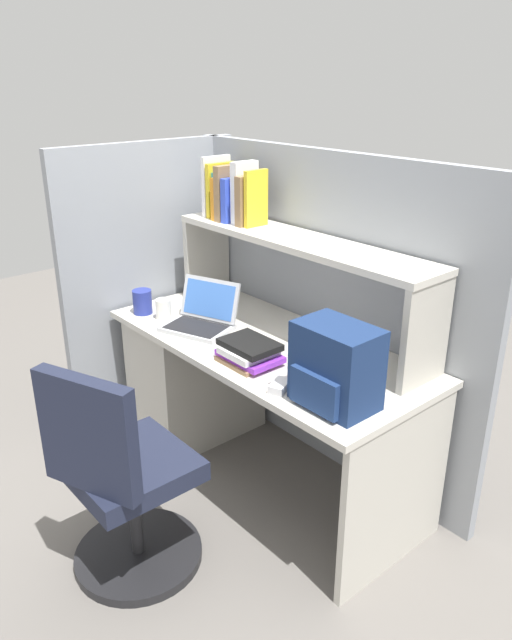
{
  "coord_description": "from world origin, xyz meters",
  "views": [
    {
      "loc": [
        1.87,
        -1.66,
        1.86
      ],
      "look_at": [
        0.0,
        -0.05,
        0.85
      ],
      "focal_mm": 33.93,
      "sensor_mm": 36.0,
      "label": 1
    }
  ],
  "objects_px": {
    "laptop": "(202,317)",
    "office_chair": "(123,487)",
    "backpack": "(335,367)",
    "paper_cup": "(163,309)",
    "computer_mouse": "(280,386)",
    "snack_canister": "(142,302)"
  },
  "relations": [
    {
      "from": "paper_cup",
      "to": "office_chair",
      "type": "distance_m",
      "value": 0.97
    },
    {
      "from": "office_chair",
      "to": "backpack",
      "type": "bearing_deg",
      "value": -148.16
    },
    {
      "from": "backpack",
      "to": "computer_mouse",
      "type": "relative_size",
      "value": 2.97
    },
    {
      "from": "laptop",
      "to": "computer_mouse",
      "type": "height_order",
      "value": "laptop"
    },
    {
      "from": "computer_mouse",
      "to": "snack_canister",
      "type": "height_order",
      "value": "snack_canister"
    },
    {
      "from": "computer_mouse",
      "to": "snack_canister",
      "type": "distance_m",
      "value": 1.05
    },
    {
      "from": "snack_canister",
      "to": "office_chair",
      "type": "distance_m",
      "value": 1.04
    },
    {
      "from": "laptop",
      "to": "backpack",
      "type": "relative_size",
      "value": 1.23
    },
    {
      "from": "laptop",
      "to": "backpack",
      "type": "distance_m",
      "value": 0.91
    },
    {
      "from": "backpack",
      "to": "office_chair",
      "type": "xyz_separation_m",
      "value": [
        -0.48,
        -0.64,
        -0.49
      ]
    },
    {
      "from": "backpack",
      "to": "paper_cup",
      "type": "xyz_separation_m",
      "value": [
        -1.12,
        -0.02,
        -0.1
      ]
    },
    {
      "from": "paper_cup",
      "to": "snack_canister",
      "type": "relative_size",
      "value": 0.82
    },
    {
      "from": "computer_mouse",
      "to": "paper_cup",
      "type": "xyz_separation_m",
      "value": [
        -0.91,
        0.06,
        0.03
      ]
    },
    {
      "from": "snack_canister",
      "to": "backpack",
      "type": "bearing_deg",
      "value": 2.71
    },
    {
      "from": "computer_mouse",
      "to": "backpack",
      "type": "bearing_deg",
      "value": -2.59
    },
    {
      "from": "laptop",
      "to": "computer_mouse",
      "type": "distance_m",
      "value": 0.71
    },
    {
      "from": "paper_cup",
      "to": "office_chair",
      "type": "height_order",
      "value": "office_chair"
    },
    {
      "from": "snack_canister",
      "to": "computer_mouse",
      "type": "bearing_deg",
      "value": -1.02
    },
    {
      "from": "computer_mouse",
      "to": "office_chair",
      "type": "bearing_deg",
      "value": -139.27
    },
    {
      "from": "laptop",
      "to": "office_chair",
      "type": "bearing_deg",
      "value": -58.59
    },
    {
      "from": "laptop",
      "to": "paper_cup",
      "type": "distance_m",
      "value": 0.23
    },
    {
      "from": "computer_mouse",
      "to": "office_chair",
      "type": "height_order",
      "value": "office_chair"
    }
  ]
}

